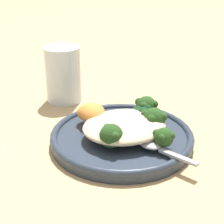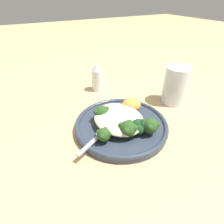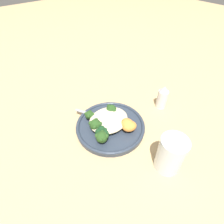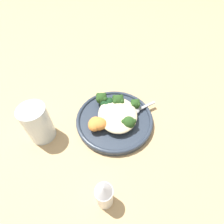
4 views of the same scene
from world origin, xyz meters
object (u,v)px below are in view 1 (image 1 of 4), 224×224
broccoli_stalk_3 (139,110)px  spoon (156,147)px  broccoli_stalk_1 (149,134)px  sweet_potato_chunk_0 (92,114)px  broccoli_stalk_2 (144,120)px  sweet_potato_chunk_1 (91,112)px  quinoa_mound (125,126)px  kale_tuft (143,114)px  plate (122,137)px  broccoli_stalk_0 (112,134)px  water_glass (63,74)px

broccoli_stalk_3 → spoon: (0.03, 0.10, -0.01)m
broccoli_stalk_1 → sweet_potato_chunk_0: size_ratio=2.07×
broccoli_stalk_2 → sweet_potato_chunk_0: (0.07, -0.06, -0.00)m
broccoli_stalk_1 → spoon: 0.03m
sweet_potato_chunk_0 → sweet_potato_chunk_1: size_ratio=1.07×
quinoa_mound → sweet_potato_chunk_0: 0.07m
sweet_potato_chunk_0 → kale_tuft: (-0.08, 0.03, -0.00)m
plate → kale_tuft: 0.06m
plate → kale_tuft: size_ratio=5.39×
sweet_potato_chunk_1 → spoon: sweet_potato_chunk_1 is taller
broccoli_stalk_3 → kale_tuft: bearing=-104.1°
kale_tuft → plate: bearing=23.3°
broccoli_stalk_1 → kale_tuft: 0.07m
sweet_potato_chunk_0 → broccoli_stalk_1: bearing=121.8°
broccoli_stalk_3 → spoon: broccoli_stalk_3 is taller
broccoli_stalk_3 → plate: bearing=-164.6°
broccoli_stalk_3 → kale_tuft: 0.01m
spoon → broccoli_stalk_3: bearing=139.6°
plate → broccoli_stalk_0: broccoli_stalk_0 is taller
sweet_potato_chunk_1 → kale_tuft: (-0.08, 0.04, -0.00)m
quinoa_mound → sweet_potato_chunk_1: size_ratio=2.85×
water_glass → broccoli_stalk_2: bearing=108.1°
plate → spoon: bearing=107.6°
sweet_potato_chunk_1 → plate: bearing=118.8°
plate → kale_tuft: bearing=-156.7°
broccoli_stalk_0 → quinoa_mound: bearing=152.1°
sweet_potato_chunk_1 → water_glass: bearing=-89.0°
plate → kale_tuft: (-0.05, -0.02, 0.02)m
quinoa_mound → kale_tuft: bearing=-148.3°
broccoli_stalk_1 → broccoli_stalk_2: bearing=135.9°
spoon → water_glass: water_glass is taller
quinoa_mound → broccoli_stalk_3: broccoli_stalk_3 is taller
sweet_potato_chunk_0 → water_glass: size_ratio=0.45×
broccoli_stalk_2 → sweet_potato_chunk_1: size_ratio=2.20×
kale_tuft → sweet_potato_chunk_1: bearing=-24.7°
broccoli_stalk_3 → water_glass: water_glass is taller
broccoli_stalk_3 → spoon: bearing=-122.1°
broccoli_stalk_3 → broccoli_stalk_1: bearing=-124.4°
quinoa_mound → sweet_potato_chunk_0: size_ratio=2.68×
broccoli_stalk_3 → sweet_potato_chunk_0: broccoli_stalk_3 is taller
plate → broccoli_stalk_2: (-0.04, 0.01, 0.03)m
broccoli_stalk_0 → water_glass: water_glass is taller
spoon → broccoli_stalk_2: bearing=140.8°
quinoa_mound → broccoli_stalk_3: 0.06m
plate → broccoli_stalk_2: size_ratio=2.22×
broccoli_stalk_1 → spoon: bearing=-35.0°
broccoli_stalk_1 → water_glass: 0.27m
plate → broccoli_stalk_1: broccoli_stalk_1 is taller
broccoli_stalk_1 → sweet_potato_chunk_0: sweet_potato_chunk_0 is taller
kale_tuft → spoon: bearing=74.2°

